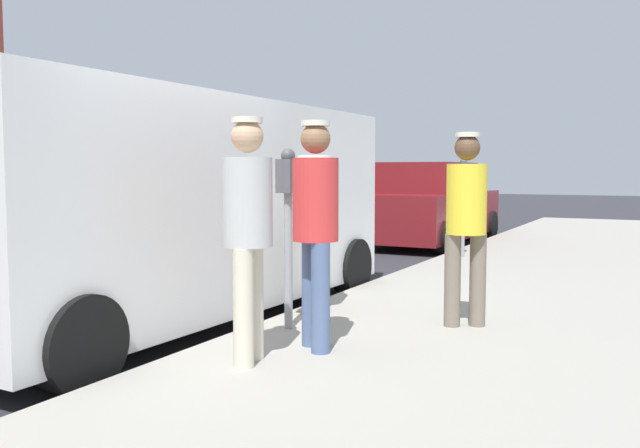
% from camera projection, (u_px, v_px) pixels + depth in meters
% --- Properties ---
extents(ground_plane, '(80.00, 80.00, 0.00)m').
position_uv_depth(ground_plane, '(105.00, 347.00, 5.66)').
color(ground_plane, '#2D2D33').
extents(sidewalk_slab, '(5.00, 32.00, 0.15)m').
position_uv_depth(sidewalk_slab, '(534.00, 405.00, 4.05)').
color(sidewalk_slab, '#9E998E').
rests_on(sidewalk_slab, ground).
extents(parking_meter_near, '(0.14, 0.18, 1.52)m').
position_uv_depth(parking_meter_near, '(288.00, 207.00, 5.63)').
color(parking_meter_near, gray).
rests_on(parking_meter_near, sidewalk_slab).
extents(parking_meter_far, '(0.14, 0.18, 1.52)m').
position_uv_depth(parking_meter_far, '(463.00, 191.00, 10.39)').
color(parking_meter_far, gray).
rests_on(parking_meter_far, sidewalk_slab).
extents(pedestrian_in_red, '(0.34, 0.34, 1.70)m').
position_uv_depth(pedestrian_in_red, '(316.00, 220.00, 4.97)').
color(pedestrian_in_red, '#4C608C').
rests_on(pedestrian_in_red, sidewalk_slab).
extents(pedestrian_in_white, '(0.34, 0.36, 1.75)m').
position_uv_depth(pedestrian_in_white, '(316.00, 206.00, 6.27)').
color(pedestrian_in_white, '#726656').
rests_on(pedestrian_in_white, sidewalk_slab).
extents(pedestrian_in_gray, '(0.34, 0.35, 1.70)m').
position_uv_depth(pedestrian_in_gray, '(248.00, 224.00, 4.61)').
color(pedestrian_in_gray, beige).
rests_on(pedestrian_in_gray, sidewalk_slab).
extents(pedestrian_in_yellow, '(0.34, 0.34, 1.66)m').
position_uv_depth(pedestrian_in_yellow, '(466.00, 216.00, 5.73)').
color(pedestrian_in_yellow, '#726656').
rests_on(pedestrian_in_yellow, sidewalk_slab).
extents(parked_van, '(2.22, 5.24, 2.15)m').
position_uv_depth(parked_van, '(175.00, 204.00, 6.64)').
color(parked_van, white).
rests_on(parked_van, ground).
extents(parked_sedan_ahead, '(1.99, 4.42, 1.65)m').
position_uv_depth(parked_sedan_ahead, '(427.00, 207.00, 13.70)').
color(parked_sedan_ahead, maroon).
rests_on(parked_sedan_ahead, ground).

